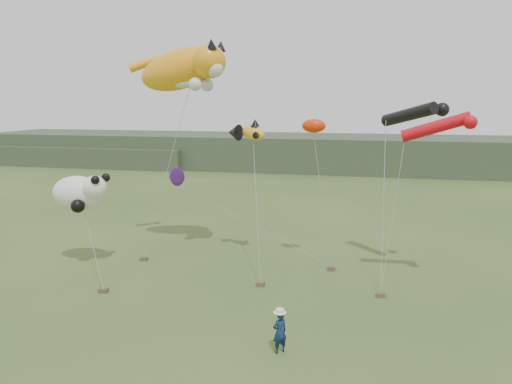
% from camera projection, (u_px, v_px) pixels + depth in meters
% --- Properties ---
extents(ground, '(120.00, 120.00, 0.00)m').
position_uv_depth(ground, '(239.00, 330.00, 18.12)').
color(ground, '#385123').
rests_on(ground, ground).
extents(headland, '(90.00, 13.00, 4.00)m').
position_uv_depth(headland, '(308.00, 153.00, 61.29)').
color(headland, '#2D3D28').
rests_on(headland, ground).
extents(festival_attendant, '(0.62, 0.60, 1.43)m').
position_uv_depth(festival_attendant, '(280.00, 332.00, 16.39)').
color(festival_attendant, '#122345').
rests_on(festival_attendant, ground).
extents(sandbag_anchors, '(12.35, 5.42, 0.19)m').
position_uv_depth(sandbag_anchors, '(242.00, 278.00, 23.17)').
color(sandbag_anchors, brown).
rests_on(sandbag_anchors, ground).
extents(cat_kite, '(5.96, 3.18, 3.12)m').
position_uv_depth(cat_kite, '(187.00, 68.00, 25.68)').
color(cat_kite, orange).
rests_on(cat_kite, ground).
extents(fish_kite, '(2.32, 1.51, 1.18)m').
position_uv_depth(fish_kite, '(246.00, 132.00, 25.30)').
color(fish_kite, gold).
rests_on(fish_kite, ground).
extents(tube_kites, '(3.85, 4.09, 1.77)m').
position_uv_depth(tube_kites, '(426.00, 119.00, 22.31)').
color(tube_kites, black).
rests_on(tube_kites, ground).
extents(panda_kite, '(3.05, 1.97, 1.90)m').
position_uv_depth(panda_kite, '(80.00, 193.00, 24.85)').
color(panda_kite, white).
rests_on(panda_kite, ground).
extents(misc_kites, '(9.25, 3.25, 4.04)m').
position_uv_depth(misc_kites, '(232.00, 156.00, 26.87)').
color(misc_kites, red).
rests_on(misc_kites, ground).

